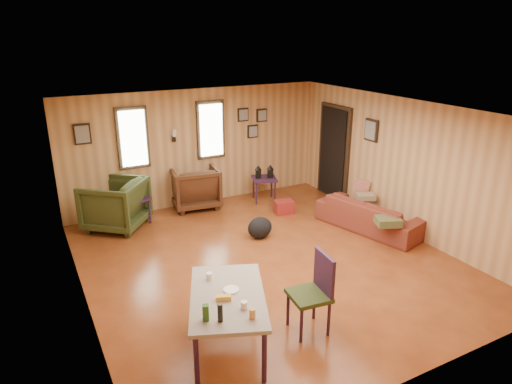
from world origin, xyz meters
TOP-DOWN VIEW (x-y plane):
  - room at (0.17, 0.27)m, footprint 5.54×6.04m
  - sofa at (2.28, 0.21)m, footprint 1.06×2.05m
  - recliner_brown at (-0.17, 2.79)m, footprint 1.03×0.98m
  - recliner_green at (-1.85, 2.47)m, footprint 1.35×1.36m
  - end_table at (-1.50, 2.46)m, footprint 0.63×0.61m
  - side_table at (1.27, 2.43)m, footprint 0.64×0.64m
  - cooler at (1.28, 1.61)m, footprint 0.42×0.33m
  - backpack at (0.30, 0.82)m, footprint 0.51×0.42m
  - sofa_pillows at (2.28, 0.11)m, footprint 1.00×1.71m
  - dining_table at (-1.44, -1.63)m, footprint 1.28×1.58m
  - dining_chair at (-0.35, -1.79)m, footprint 0.50×0.50m

SIDE VIEW (x-z plane):
  - cooler at x=1.28m, z-range 0.00..0.26m
  - backpack at x=0.30m, z-range 0.00..0.39m
  - end_table at x=-1.50m, z-range 0.04..0.67m
  - sofa at x=2.28m, z-range 0.00..0.77m
  - recliner_brown at x=-0.17m, z-range 0.00..0.95m
  - sofa_pillows at x=2.28m, z-range 0.32..0.68m
  - recliner_green at x=-1.85m, z-range 0.00..1.02m
  - side_table at x=1.27m, z-range 0.14..0.95m
  - dining_chair at x=-0.35m, z-range 0.06..1.07m
  - dining_table at x=-1.44m, z-range 0.19..1.09m
  - room at x=0.17m, z-range -0.02..2.43m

